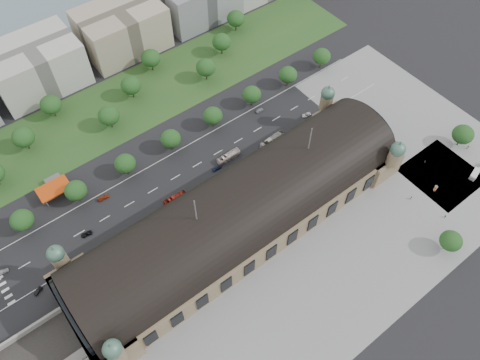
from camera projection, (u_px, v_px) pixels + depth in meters
ground at (240, 225)px, 198.23m from camera, size 900.00×900.00×0.00m
station at (240, 213)px, 189.90m from camera, size 150.00×48.40×44.30m
plaza_south at (329, 290)px, 181.35m from camera, size 190.00×48.00×0.12m
plaza_east at (402, 117)px, 234.94m from camera, size 56.00×100.00×0.12m
road_slab at (153, 191)px, 208.76m from camera, size 260.00×26.00×0.10m
grass_belt at (105, 114)px, 236.09m from camera, size 300.00×45.00×0.10m
petrol_station at (54, 185)px, 206.96m from camera, size 14.00×13.00×5.05m
office_3 at (36, 66)px, 239.60m from camera, size 45.00×32.00×24.00m
office_4 at (122, 29)px, 257.42m from camera, size 45.00×32.00×24.00m
tree_row_2 at (22, 220)px, 191.17m from camera, size 9.60×9.60×11.52m
tree_row_3 at (76, 191)px, 199.73m from camera, size 9.60×9.60×11.52m
tree_row_4 at (125, 164)px, 208.28m from camera, size 9.60×9.60×11.52m
tree_row_5 at (171, 139)px, 216.83m from camera, size 9.60×9.60×11.52m
tree_row_6 at (213, 116)px, 225.39m from camera, size 9.60×9.60×11.52m
tree_row_7 at (252, 95)px, 233.94m from camera, size 9.60×9.60×11.52m
tree_row_8 at (288, 75)px, 242.49m from camera, size 9.60×9.60×11.52m
tree_row_9 at (322, 56)px, 251.05m from camera, size 9.60×9.60×11.52m
tree_belt_4 at (23, 137)px, 216.60m from camera, size 10.40×10.40×12.48m
tree_belt_5 at (51, 105)px, 228.94m from camera, size 10.40×10.40×12.48m
tree_belt_6 at (109, 116)px, 224.57m from camera, size 10.40×10.40×12.48m
tree_belt_7 at (131, 85)px, 236.91m from camera, size 10.40×10.40×12.48m
tree_belt_8 at (151, 58)px, 249.26m from camera, size 10.40×10.40×12.48m
tree_belt_9 at (206, 67)px, 244.88m from camera, size 10.40×10.40×12.48m
tree_belt_10 at (222, 42)px, 257.23m from camera, size 10.40×10.40×12.48m
tree_belt_11 at (236, 19)px, 269.57m from camera, size 10.40×10.40×12.48m
tree_plaza_ne at (463, 134)px, 218.40m from camera, size 10.00×10.00×11.69m
tree_plaza_s at (451, 241)px, 186.22m from camera, size 9.00×9.00×10.64m
traffic_car_1 at (3, 272)px, 185.13m from camera, size 4.08×1.84×1.30m
traffic_car_2 at (87, 234)px, 195.07m from camera, size 4.81×2.69×1.27m
traffic_car_3 at (104, 198)px, 205.65m from camera, size 5.12×2.28×1.46m
traffic_car_4 at (216, 168)px, 215.09m from camera, size 4.79×2.28×1.58m
traffic_car_5 at (260, 110)px, 236.85m from camera, size 4.11×1.51×1.34m
traffic_car_6 at (306, 115)px, 235.06m from camera, size 4.88×2.64×1.30m
parked_car_0 at (38, 291)px, 180.37m from camera, size 4.12×2.87×1.29m
parked_car_1 at (93, 256)px, 188.98m from camera, size 5.79×5.23×1.50m
parked_car_2 at (65, 280)px, 182.77m from camera, size 6.01×4.61×1.62m
parked_car_3 at (132, 231)px, 195.75m from camera, size 4.64×3.72×1.48m
parked_car_4 at (111, 244)px, 192.22m from camera, size 5.08×4.30×1.64m
parked_car_5 at (109, 255)px, 189.26m from camera, size 5.82×5.20×1.50m
parked_car_6 at (164, 212)px, 201.31m from camera, size 5.02×3.87×1.36m
bus_west at (175, 198)px, 204.48m from camera, size 10.72×3.16×2.95m
bus_mid at (229, 156)px, 218.08m from camera, size 12.09×3.02×3.35m
bus_east at (272, 140)px, 223.51m from camera, size 13.62×3.93×3.75m
van_south at (474, 175)px, 212.21m from camera, size 6.92×4.16×2.80m
advertising_column at (435, 188)px, 207.64m from camera, size 1.53×1.53×2.90m
pedestrian_0 at (411, 198)px, 205.32m from camera, size 1.05×0.83×1.87m
pedestrian_2 at (425, 162)px, 217.40m from camera, size 0.54×0.82×1.59m
pedestrian_4 at (445, 217)px, 199.89m from camera, size 0.93×1.06×1.54m
pedestrian_5 at (468, 147)px, 222.21m from camera, size 0.90×1.06×1.89m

